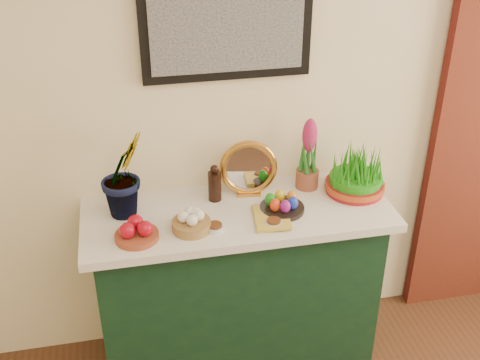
% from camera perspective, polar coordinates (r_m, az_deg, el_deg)
% --- Properties ---
extents(sideboard, '(1.30, 0.45, 0.85)m').
position_cam_1_polar(sideboard, '(3.00, -0.20, -10.29)').
color(sideboard, '#123319').
rests_on(sideboard, ground).
extents(tablecloth, '(1.40, 0.55, 0.04)m').
position_cam_1_polar(tablecloth, '(2.74, -0.21, -3.13)').
color(tablecloth, white).
rests_on(tablecloth, sideboard).
extents(hyacinth_green, '(0.34, 0.33, 0.52)m').
position_cam_1_polar(hyacinth_green, '(2.62, -11.07, 1.77)').
color(hyacinth_green, '#257023').
rests_on(hyacinth_green, tablecloth).
extents(apple_bowl, '(0.21, 0.21, 0.09)m').
position_cam_1_polar(apple_bowl, '(2.55, -9.81, -4.78)').
color(apple_bowl, brown).
rests_on(apple_bowl, tablecloth).
extents(garlic_basket, '(0.21, 0.21, 0.09)m').
position_cam_1_polar(garlic_basket, '(2.58, -4.64, -4.00)').
color(garlic_basket, olive).
rests_on(garlic_basket, tablecloth).
extents(vinegar_cruet, '(0.06, 0.06, 0.18)m').
position_cam_1_polar(vinegar_cruet, '(2.76, -2.41, -0.43)').
color(vinegar_cruet, black).
rests_on(vinegar_cruet, tablecloth).
extents(mirror, '(0.28, 0.10, 0.27)m').
position_cam_1_polar(mirror, '(2.78, 0.81, 1.08)').
color(mirror, gold).
rests_on(mirror, tablecloth).
extents(book, '(0.16, 0.22, 0.03)m').
position_cam_1_polar(book, '(2.64, 1.34, -3.62)').
color(book, gold).
rests_on(book, tablecloth).
extents(spice_dish_left, '(0.08, 0.08, 0.03)m').
position_cam_1_polar(spice_dish_left, '(2.58, -2.39, -4.50)').
color(spice_dish_left, silver).
rests_on(spice_dish_left, tablecloth).
extents(spice_dish_right, '(0.08, 0.08, 0.03)m').
position_cam_1_polar(spice_dish_right, '(2.61, 3.22, -4.07)').
color(spice_dish_right, silver).
rests_on(spice_dish_right, tablecloth).
extents(egg_plate, '(0.26, 0.26, 0.08)m').
position_cam_1_polar(egg_plate, '(2.70, 4.03, -2.35)').
color(egg_plate, black).
rests_on(egg_plate, tablecloth).
extents(hyacinth_pink, '(0.11, 0.11, 0.36)m').
position_cam_1_polar(hyacinth_pink, '(2.84, 6.50, 2.17)').
color(hyacinth_pink, brown).
rests_on(hyacinth_pink, tablecloth).
extents(wheatgrass_sabzeh, '(0.28, 0.28, 0.23)m').
position_cam_1_polar(wheatgrass_sabzeh, '(2.86, 10.93, 0.67)').
color(wheatgrass_sabzeh, maroon).
rests_on(wheatgrass_sabzeh, tablecloth).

